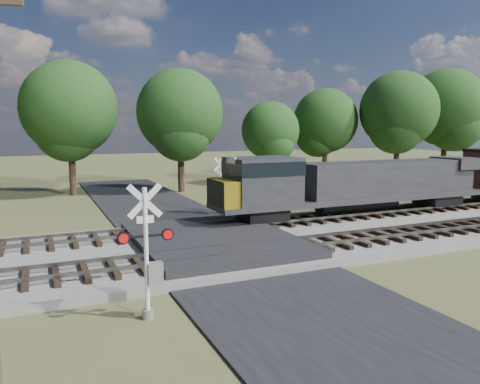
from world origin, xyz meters
name	(u,v)px	position (x,y,z in m)	size (l,w,h in m)	color
ground	(218,251)	(0.00, 0.00, 0.00)	(160.00, 160.00, 0.00)	#4C512B
ballast_bed	(383,227)	(10.00, 0.50, 0.15)	(140.00, 10.00, 0.30)	gray
road	(218,250)	(0.00, 0.00, 0.04)	(7.00, 60.00, 0.08)	black
crossing_panel	(214,242)	(0.00, 0.50, 0.32)	(7.00, 9.00, 0.62)	#262628
track_near	(299,245)	(3.12, -2.00, 0.41)	(140.00, 2.60, 0.33)	black
track_far	(251,224)	(3.12, 3.00, 0.41)	(140.00, 2.60, 0.33)	black
crossing_signal_near	(149,263)	(-4.57, -6.29, 1.69)	(1.64, 0.35, 4.06)	silver
crossing_signal_far	(220,191)	(3.33, 8.29, 1.55)	(1.51, 0.34, 3.74)	silver
equipment_shed	(310,183)	(11.38, 10.23, 1.44)	(4.68, 4.68, 2.84)	#44301D
treeline	(242,111)	(10.08, 19.92, 7.08)	(81.13, 11.70, 11.89)	black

